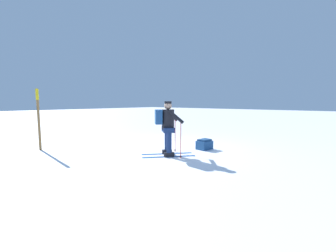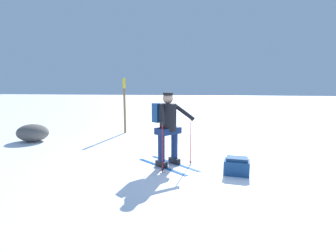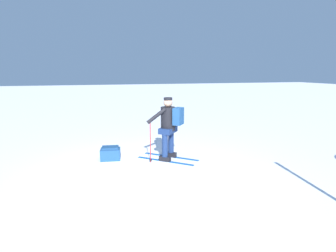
% 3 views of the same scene
% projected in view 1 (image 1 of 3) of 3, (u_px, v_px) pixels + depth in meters
% --- Properties ---
extents(ground_plane, '(80.00, 80.00, 0.00)m').
position_uv_depth(ground_plane, '(163.00, 148.00, 7.77)').
color(ground_plane, white).
extents(skier, '(1.51, 1.37, 1.63)m').
position_uv_depth(skier, '(167.00, 124.00, 6.69)').
color(skier, '#144C9E').
rests_on(skier, ground_plane).
extents(dropped_backpack, '(0.55, 0.43, 0.35)m').
position_uv_depth(dropped_backpack, '(204.00, 144.00, 7.63)').
color(dropped_backpack, navy).
rests_on(dropped_backpack, ground_plane).
extents(trail_marker, '(0.09, 0.09, 2.04)m').
position_uv_depth(trail_marker, '(38.00, 115.00, 7.42)').
color(trail_marker, olive).
rests_on(trail_marker, ground_plane).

